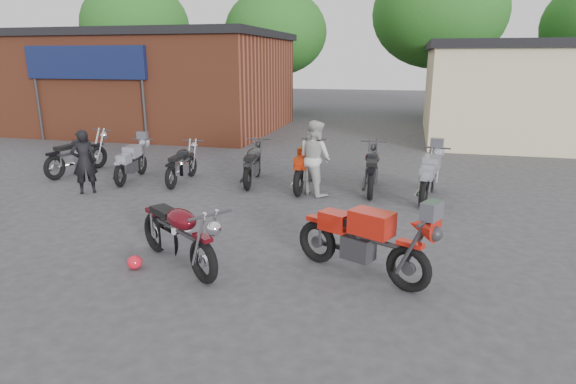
% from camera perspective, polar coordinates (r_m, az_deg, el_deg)
% --- Properties ---
extents(ground, '(90.00, 90.00, 0.00)m').
position_cam_1_polar(ground, '(7.49, -9.62, -9.58)').
color(ground, '#363638').
extents(brick_building, '(12.00, 8.00, 4.00)m').
position_cam_1_polar(brick_building, '(23.42, -16.61, 12.14)').
color(brick_building, brown).
rests_on(brick_building, ground).
extents(stucco_building, '(10.00, 8.00, 3.50)m').
position_cam_1_polar(stucco_building, '(21.97, 29.55, 9.95)').
color(stucco_building, '#C2BA8B').
rests_on(stucco_building, ground).
extents(tree_0, '(6.56, 6.56, 8.20)m').
position_cam_1_polar(tree_0, '(32.83, -17.46, 16.57)').
color(tree_0, '#144C15').
rests_on(tree_0, ground).
extents(tree_1, '(5.92, 5.92, 7.40)m').
position_cam_1_polar(tree_1, '(29.25, -1.46, 16.66)').
color(tree_1, '#144C15').
rests_on(tree_1, ground).
extents(tree_2, '(7.04, 7.04, 8.80)m').
position_cam_1_polar(tree_2, '(28.23, 17.32, 17.46)').
color(tree_2, '#144C15').
rests_on(tree_2, ground).
extents(vintage_motorcycle, '(2.15, 1.81, 1.24)m').
position_cam_1_polar(vintage_motorcycle, '(7.59, -12.91, -4.36)').
color(vintage_motorcycle, '#4E0911').
rests_on(vintage_motorcycle, ground).
extents(sportbike, '(2.27, 1.59, 1.26)m').
position_cam_1_polar(sportbike, '(7.16, 8.91, -5.29)').
color(sportbike, red).
rests_on(sportbike, ground).
extents(helmet, '(0.30, 0.30, 0.22)m').
position_cam_1_polar(helmet, '(7.89, -17.71, -7.94)').
color(helmet, red).
rests_on(helmet, ground).
extents(person_dark, '(0.67, 0.64, 1.55)m').
position_cam_1_polar(person_dark, '(12.46, -23.00, 3.32)').
color(person_dark, black).
rests_on(person_dark, ground).
extents(person_light, '(1.09, 1.06, 1.78)m').
position_cam_1_polar(person_light, '(11.38, 3.21, 4.06)').
color(person_light, '#B5B4B0').
rests_on(person_light, ground).
extents(row_bike_0, '(1.04, 2.23, 1.25)m').
position_cam_1_polar(row_bike_0, '(14.75, -23.67, 4.39)').
color(row_bike_0, black).
rests_on(row_bike_0, ground).
extents(row_bike_1, '(0.88, 1.95, 1.09)m').
position_cam_1_polar(row_bike_1, '(13.46, -18.09, 3.63)').
color(row_bike_1, gray).
rests_on(row_bike_1, ground).
extents(row_bike_2, '(0.74, 1.91, 1.09)m').
position_cam_1_polar(row_bike_2, '(12.87, -12.47, 3.51)').
color(row_bike_2, black).
rests_on(row_bike_2, ground).
extents(row_bike_3, '(0.92, 2.04, 1.14)m').
position_cam_1_polar(row_bike_3, '(12.51, -4.21, 3.62)').
color(row_bike_3, '#232325').
rests_on(row_bike_3, ground).
extents(row_bike_4, '(0.71, 2.13, 1.23)m').
position_cam_1_polar(row_bike_4, '(11.99, 2.14, 3.35)').
color(row_bike_4, '#A82C0E').
rests_on(row_bike_4, ground).
extents(row_bike_5, '(0.81, 2.13, 1.22)m').
position_cam_1_polar(row_bike_5, '(11.88, 9.92, 2.96)').
color(row_bike_5, black).
rests_on(row_bike_5, ground).
extents(row_bike_6, '(1.01, 2.13, 1.19)m').
position_cam_1_polar(row_bike_6, '(11.47, 16.45, 2.04)').
color(row_bike_6, gray).
rests_on(row_bike_6, ground).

